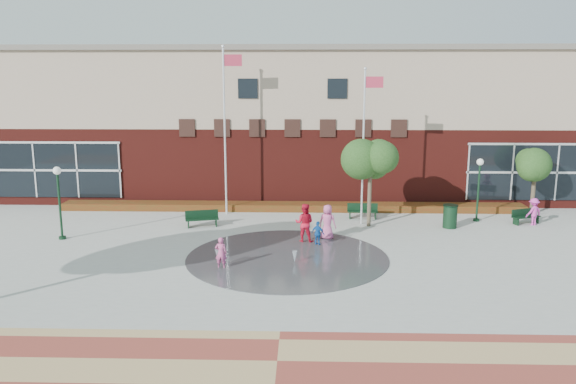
{
  "coord_description": "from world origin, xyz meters",
  "views": [
    {
      "loc": [
        0.68,
        -19.35,
        7.3
      ],
      "look_at": [
        0.0,
        4.0,
        2.6
      ],
      "focal_mm": 35.0,
      "sensor_mm": 36.0,
      "label": 1
    }
  ],
  "objects_px": {
    "trash_can": "(450,216)",
    "child_splash": "(221,253)",
    "flagpole_left": "(226,122)",
    "bench_left": "(202,222)",
    "flagpole_right": "(364,139)"
  },
  "relations": [
    {
      "from": "child_splash",
      "to": "flagpole_right",
      "type": "bearing_deg",
      "value": -127.43
    },
    {
      "from": "bench_left",
      "to": "child_splash",
      "type": "relative_size",
      "value": 1.35
    },
    {
      "from": "flagpole_left",
      "to": "flagpole_right",
      "type": "xyz_separation_m",
      "value": [
        7.21,
        -2.04,
        -0.64
      ]
    },
    {
      "from": "bench_left",
      "to": "trash_can",
      "type": "height_order",
      "value": "trash_can"
    },
    {
      "from": "flagpole_left",
      "to": "trash_can",
      "type": "relative_size",
      "value": 7.6
    },
    {
      "from": "child_splash",
      "to": "trash_can",
      "type": "bearing_deg",
      "value": -144.56
    },
    {
      "from": "flagpole_left",
      "to": "child_splash",
      "type": "bearing_deg",
      "value": -86.25
    },
    {
      "from": "flagpole_right",
      "to": "trash_can",
      "type": "height_order",
      "value": "flagpole_right"
    },
    {
      "from": "bench_left",
      "to": "child_splash",
      "type": "xyz_separation_m",
      "value": [
        1.88,
        -6.26,
        0.37
      ]
    },
    {
      "from": "trash_can",
      "to": "child_splash",
      "type": "relative_size",
      "value": 0.94
    },
    {
      "from": "flagpole_right",
      "to": "child_splash",
      "type": "relative_size",
      "value": 6.2
    },
    {
      "from": "flagpole_left",
      "to": "flagpole_right",
      "type": "relative_size",
      "value": 1.15
    },
    {
      "from": "flagpole_right",
      "to": "bench_left",
      "type": "distance_m",
      "value": 9.13
    },
    {
      "from": "trash_can",
      "to": "child_splash",
      "type": "height_order",
      "value": "child_splash"
    },
    {
      "from": "bench_left",
      "to": "flagpole_left",
      "type": "bearing_deg",
      "value": 57.88
    }
  ]
}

